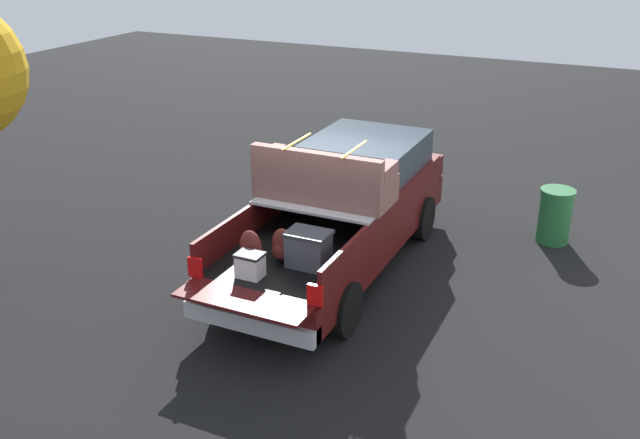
{
  "coord_description": "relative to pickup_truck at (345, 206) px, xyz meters",
  "views": [
    {
      "loc": [
        -9.48,
        -4.16,
        5.28
      ],
      "look_at": [
        -0.6,
        0.0,
        1.1
      ],
      "focal_mm": 39.69,
      "sensor_mm": 36.0,
      "label": 1
    }
  ],
  "objects": [
    {
      "name": "pickup_truck",
      "position": [
        0.0,
        0.0,
        0.0
      ],
      "size": [
        6.05,
        2.07,
        2.23
      ],
      "color": "#470F0F",
      "rests_on": "ground_plane"
    },
    {
      "name": "ground_plane",
      "position": [
        -0.36,
        0.0,
        -0.96
      ],
      "size": [
        40.0,
        40.0,
        0.0
      ],
      "primitive_type": "plane",
      "color": "black"
    },
    {
      "name": "trash_can",
      "position": [
        2.23,
        -3.05,
        -0.47
      ],
      "size": [
        0.6,
        0.6,
        0.98
      ],
      "color": "#1E592D",
      "rests_on": "ground_plane"
    }
  ]
}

